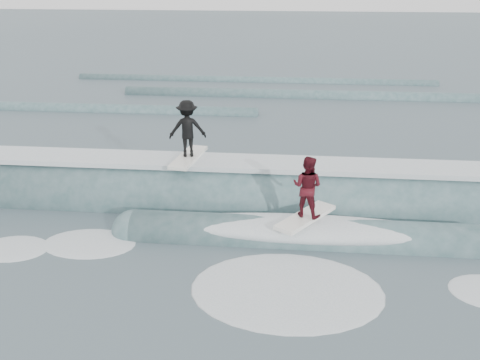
# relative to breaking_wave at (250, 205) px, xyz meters

# --- Properties ---
(ground) EXTENTS (160.00, 160.00, 0.00)m
(ground) POSITION_rel_breaking_wave_xyz_m (-0.24, -3.57, -0.04)
(ground) COLOR #3A4B55
(ground) RESTS_ON ground
(breaking_wave) EXTENTS (23.55, 4.02, 2.47)m
(breaking_wave) POSITION_rel_breaking_wave_xyz_m (0.00, 0.00, 0.00)
(breaking_wave) COLOR #375A5D
(breaking_wave) RESTS_ON ground
(surfer_black) EXTENTS (1.16, 2.06, 1.74)m
(surfer_black) POSITION_rel_breaking_wave_xyz_m (-1.85, 0.29, 2.11)
(surfer_black) COLOR white
(surfer_black) RESTS_ON ground
(surfer_red) EXTENTS (1.59, 1.96, 1.67)m
(surfer_red) POSITION_rel_breaking_wave_xyz_m (1.55, -1.91, 1.33)
(surfer_red) COLOR white
(surfer_red) RESTS_ON ground
(whitewater) EXTENTS (13.29, 3.92, 0.10)m
(whitewater) POSITION_rel_breaking_wave_xyz_m (-0.54, -3.65, -0.04)
(whitewater) COLOR white
(whitewater) RESTS_ON ground
(far_swells) EXTENTS (36.40, 8.65, 0.80)m
(far_swells) POSITION_rel_breaking_wave_xyz_m (-2.85, 14.08, -0.04)
(far_swells) COLOR #375A5D
(far_swells) RESTS_ON ground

